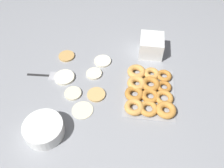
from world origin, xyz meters
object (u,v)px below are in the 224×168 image
(pancake_3, at_px, (67,56))
(container_stack, at_px, (151,46))
(pancake_0, at_px, (65,77))
(batter_bowl, at_px, (44,129))
(pancake_2, at_px, (73,93))
(pancake_6, at_px, (96,94))
(donut_tray, at_px, (148,91))
(pancake_1, at_px, (94,74))
(pancake_4, at_px, (103,61))
(pancake_5, at_px, (83,110))
(spatula, at_px, (54,76))

(pancake_3, relative_size, container_stack, 0.63)
(pancake_0, distance_m, batter_bowl, 0.35)
(pancake_2, xyz_separation_m, pancake_6, (0.01, -0.12, -0.00))
(pancake_2, xyz_separation_m, donut_tray, (0.06, -0.39, 0.01))
(pancake_1, distance_m, pancake_4, 0.11)
(pancake_5, height_order, spatula, pancake_5)
(pancake_6, relative_size, donut_tray, 0.28)
(pancake_4, bearing_deg, batter_bowl, 158.96)
(pancake_5, height_order, pancake_6, pancake_6)
(pancake_2, height_order, container_stack, container_stack)
(pancake_3, xyz_separation_m, pancake_4, (-0.02, -0.22, 0.00))
(pancake_5, xyz_separation_m, donut_tray, (0.15, -0.32, 0.01))
(pancake_1, height_order, pancake_6, pancake_1)
(pancake_1, xyz_separation_m, pancake_3, (0.12, 0.19, -0.00))
(pancake_5, relative_size, pancake_6, 1.12)
(pancake_3, bearing_deg, pancake_2, -159.06)
(pancake_3, xyz_separation_m, spatula, (-0.16, 0.03, -0.00))
(pancake_1, relative_size, pancake_3, 0.94)
(pancake_6, height_order, donut_tray, donut_tray)
(pancake_0, distance_m, pancake_5, 0.24)
(pancake_1, xyz_separation_m, container_stack, (0.22, -0.31, 0.05))
(pancake_2, height_order, pancake_3, same)
(pancake_0, relative_size, spatula, 0.47)
(pancake_4, xyz_separation_m, pancake_6, (-0.25, -0.01, -0.00))
(pancake_6, height_order, batter_bowl, batter_bowl)
(pancake_6, xyz_separation_m, container_stack, (0.37, -0.27, 0.05))
(pancake_3, bearing_deg, batter_bowl, -176.57)
(pancake_6, bearing_deg, pancake_0, 64.30)
(pancake_1, xyz_separation_m, donut_tray, (-0.09, -0.31, 0.01))
(pancake_3, bearing_deg, pancake_6, -139.21)
(pancake_4, bearing_deg, donut_tray, -126.00)
(pancake_1, xyz_separation_m, pancake_6, (-0.14, -0.04, -0.00))
(pancake_2, bearing_deg, spatula, 51.05)
(pancake_2, distance_m, batter_bowl, 0.25)
(pancake_1, relative_size, container_stack, 0.59)
(pancake_6, xyz_separation_m, batter_bowl, (-0.25, 0.20, 0.03))
(pancake_0, relative_size, container_stack, 0.74)
(pancake_6, bearing_deg, pancake_5, 152.83)
(donut_tray, relative_size, batter_bowl, 1.89)
(pancake_5, xyz_separation_m, spatula, (0.21, 0.21, -0.00))
(pancake_5, bearing_deg, donut_tray, -64.47)
(pancake_5, relative_size, donut_tray, 0.31)
(pancake_5, relative_size, spatula, 0.46)
(pancake_0, bearing_deg, spatula, 83.29)
(donut_tray, xyz_separation_m, container_stack, (0.32, -0.00, 0.04))
(pancake_0, distance_m, pancake_6, 0.22)
(donut_tray, bearing_deg, spatula, 84.40)
(pancake_0, height_order, pancake_1, pancake_0)
(pancake_4, relative_size, pancake_5, 0.93)
(donut_tray, height_order, spatula, donut_tray)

